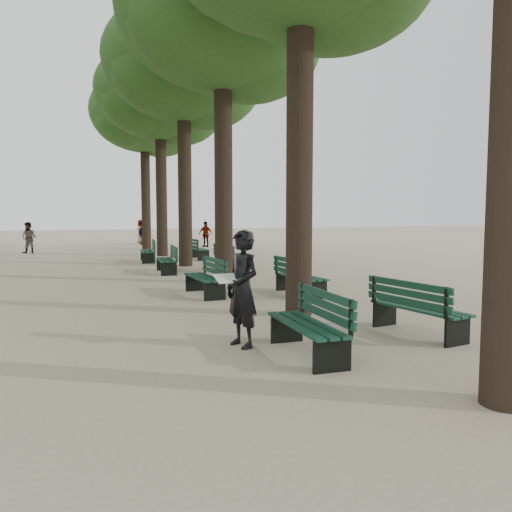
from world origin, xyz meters
name	(u,v)px	position (x,y,z in m)	size (l,w,h in m)	color
ground	(294,366)	(0.00, 0.00, 0.00)	(120.00, 120.00, 0.00)	tan
tree_central_2	(223,11)	(1.50, 8.00, 7.65)	(6.00, 6.00, 9.95)	#33261C
tree_central_3	(183,62)	(1.50, 13.00, 7.65)	(6.00, 6.00, 9.95)	#33261C
tree_central_4	(160,92)	(1.50, 18.00, 7.65)	(6.00, 6.00, 9.95)	#33261C
tree_central_5	(144,113)	(1.50, 23.00, 7.65)	(6.00, 6.00, 9.95)	#33261C
bench_left_0	(307,337)	(0.37, 0.37, 0.27)	(0.66, 1.83, 0.92)	black
bench_left_1	(204,284)	(0.37, 5.95, 0.27)	(0.65, 1.82, 0.92)	black
bench_left_2	(166,265)	(0.37, 10.95, 0.27)	(0.72, 1.84, 0.92)	black
bench_left_3	(147,255)	(0.37, 15.15, 0.27)	(0.76, 1.85, 0.92)	black
bench_right_0	(418,319)	(2.63, 0.80, 0.27)	(0.81, 1.86, 0.92)	black
bench_right_1	(300,284)	(2.63, 5.25, 0.27)	(0.71, 1.84, 0.92)	black
bench_right_2	(231,263)	(2.63, 10.90, 0.27)	(0.76, 1.85, 0.92)	black
bench_right_3	(198,253)	(2.63, 15.63, 0.27)	(0.71, 1.84, 0.92)	black
man_with_map	(242,289)	(-0.32, 1.16, 0.88)	(0.71, 0.78, 1.76)	black
pedestrian_c	(205,234)	(5.11, 23.51, 0.78)	(0.91, 0.31, 1.55)	#262628
pedestrian_d	(141,232)	(1.95, 28.54, 0.80)	(0.78, 0.32, 1.60)	#262628
pedestrian_b	(143,233)	(1.83, 26.77, 0.77)	(1.00, 0.31, 1.54)	#262628
pedestrian_a	(29,238)	(-4.55, 21.75, 0.79)	(0.77, 0.32, 1.59)	#262628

